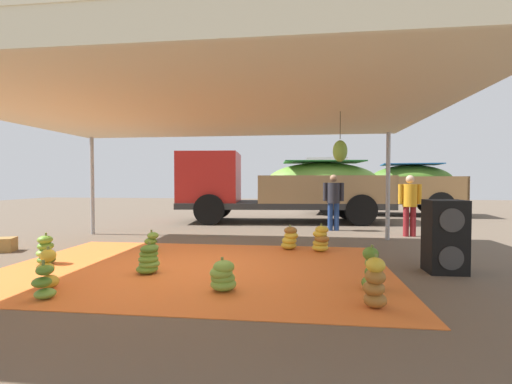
# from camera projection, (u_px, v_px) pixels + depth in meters

# --- Properties ---
(ground_plane) EXTENTS (40.00, 40.00, 0.00)m
(ground_plane) POSITION_uv_depth(u_px,v_px,m) (231.00, 239.00, 8.88)
(ground_plane) COLOR brown
(tarp_orange) EXTENTS (6.25, 4.24, 0.01)m
(tarp_orange) POSITION_uv_depth(u_px,v_px,m) (195.00, 268.00, 5.90)
(tarp_orange) COLOR orange
(tarp_orange) RESTS_ON ground
(tent_canopy) EXTENTS (8.00, 7.00, 2.64)m
(tent_canopy) POSITION_uv_depth(u_px,v_px,m) (194.00, 109.00, 5.74)
(tent_canopy) COLOR #9EA0A5
(tent_canopy) RESTS_ON ground
(banana_bunch_0) EXTENTS (0.33, 0.32, 0.54)m
(banana_bunch_0) POSITION_uv_depth(u_px,v_px,m) (47.00, 270.00, 4.76)
(banana_bunch_0) COLOR gold
(banana_bunch_0) RESTS_ON tarp_orange
(banana_bunch_1) EXTENTS (0.34, 0.34, 0.46)m
(banana_bunch_1) POSITION_uv_depth(u_px,v_px,m) (44.00, 283.00, 4.32)
(banana_bunch_1) COLOR #6B9E38
(banana_bunch_1) RESTS_ON tarp_orange
(banana_bunch_2) EXTENTS (0.34, 0.35, 0.60)m
(banana_bunch_2) POSITION_uv_depth(u_px,v_px,m) (375.00, 284.00, 4.00)
(banana_bunch_2) COLOR #996628
(banana_bunch_2) RESTS_ON tarp_orange
(banana_bunch_3) EXTENTS (0.39, 0.39, 0.53)m
(banana_bunch_3) POSITION_uv_depth(u_px,v_px,m) (46.00, 251.00, 6.14)
(banana_bunch_3) COLOR #477523
(banana_bunch_3) RESTS_ON tarp_orange
(banana_bunch_4) EXTENTS (0.32, 0.32, 0.43)m
(banana_bunch_4) POSITION_uv_depth(u_px,v_px,m) (152.00, 242.00, 7.29)
(banana_bunch_4) COLOR #6B9E38
(banana_bunch_4) RESTS_ON tarp_orange
(banana_bunch_5) EXTENTS (0.44, 0.44, 0.43)m
(banana_bunch_5) POSITION_uv_depth(u_px,v_px,m) (223.00, 276.00, 4.63)
(banana_bunch_5) COLOR #75A83D
(banana_bunch_5) RESTS_ON tarp_orange
(banana_bunch_6) EXTENTS (0.43, 0.43, 0.51)m
(banana_bunch_6) POSITION_uv_depth(u_px,v_px,m) (290.00, 239.00, 7.45)
(banana_bunch_6) COLOR gold
(banana_bunch_6) RESTS_ON tarp_orange
(banana_bunch_7) EXTENTS (0.47, 0.46, 0.56)m
(banana_bunch_7) POSITION_uv_depth(u_px,v_px,m) (321.00, 239.00, 7.23)
(banana_bunch_7) COLOR gold
(banana_bunch_7) RESTS_ON tarp_orange
(banana_bunch_8) EXTENTS (0.34, 0.33, 0.58)m
(banana_bunch_8) POSITION_uv_depth(u_px,v_px,m) (372.00, 270.00, 4.70)
(banana_bunch_8) COLOR #518428
(banana_bunch_8) RESTS_ON tarp_orange
(banana_bunch_9) EXTENTS (0.45, 0.44, 0.49)m
(banana_bunch_9) POSITION_uv_depth(u_px,v_px,m) (149.00, 260.00, 5.52)
(banana_bunch_9) COLOR #60932D
(banana_bunch_9) RESTS_ON tarp_orange
(cargo_truck_main) EXTENTS (7.29, 2.87, 2.40)m
(cargo_truck_main) POSITION_uv_depth(u_px,v_px,m) (280.00, 185.00, 12.57)
(cargo_truck_main) COLOR #2D2D2D
(cargo_truck_main) RESTS_ON ground
(cargo_truck_far) EXTENTS (6.34, 2.93, 2.40)m
(cargo_truck_far) POSITION_uv_depth(u_px,v_px,m) (379.00, 184.00, 15.29)
(cargo_truck_far) COLOR #2D2D2D
(cargo_truck_far) RESTS_ON ground
(worker_0) EXTENTS (0.59, 0.36, 1.60)m
(worker_0) POSITION_uv_depth(u_px,v_px,m) (333.00, 198.00, 10.33)
(worker_0) COLOR navy
(worker_0) RESTS_ON ground
(worker_1) EXTENTS (0.57, 0.35, 1.57)m
(worker_1) POSITION_uv_depth(u_px,v_px,m) (410.00, 201.00, 9.23)
(worker_1) COLOR maroon
(worker_1) RESTS_ON ground
(speaker_stack) EXTENTS (0.56, 0.52, 1.13)m
(speaker_stack) POSITION_uv_depth(u_px,v_px,m) (445.00, 236.00, 5.59)
(speaker_stack) COLOR black
(speaker_stack) RESTS_ON ground
(crate_0) EXTENTS (0.61, 0.52, 0.28)m
(crate_0) POSITION_uv_depth(u_px,v_px,m) (0.00, 245.00, 7.25)
(crate_0) COLOR olive
(crate_0) RESTS_ON ground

